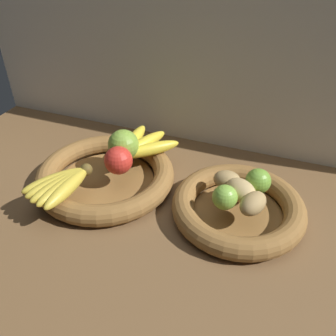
{
  "coord_description": "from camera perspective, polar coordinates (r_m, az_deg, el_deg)",
  "views": [
    {
      "loc": [
        22.14,
        -61.19,
        56.78
      ],
      "look_at": [
        -1.19,
        0.54,
        9.07
      ],
      "focal_mm": 38.17,
      "sensor_mm": 36.0,
      "label": 1
    }
  ],
  "objects": [
    {
      "name": "potato_oblong",
      "position": [
        0.82,
        9.41,
        -1.89
      ],
      "size": [
        6.44,
        4.94,
        4.27
      ],
      "primitive_type": "ellipsoid",
      "rotation": [
        0.0,
        0.0,
        0.04
      ],
      "color": "#A38451",
      "rests_on": "fruit_bowl_right"
    },
    {
      "name": "lime_far",
      "position": [
        0.82,
        14.19,
        -2.03
      ],
      "size": [
        5.72,
        5.72,
        5.72
      ],
      "primitive_type": "sphere",
      "color": "#6B9E33",
      "rests_on": "fruit_bowl_right"
    },
    {
      "name": "ground_plane",
      "position": [
        0.87,
        0.61,
        -5.98
      ],
      "size": [
        140.0,
        90.0,
        3.0
      ],
      "primitive_type": "cube",
      "color": "brown"
    },
    {
      "name": "apple_green_back",
      "position": [
        0.9,
        -7.13,
        3.67
      ],
      "size": [
        7.84,
        7.84,
        7.84
      ],
      "primitive_type": "sphere",
      "color": "#7AA338",
      "rests_on": "fruit_bowl_left"
    },
    {
      "name": "lime_near",
      "position": [
        0.76,
        9.06,
        -4.63
      ],
      "size": [
        5.44,
        5.44,
        5.44
      ],
      "primitive_type": "sphere",
      "color": "#7AAD3D",
      "rests_on": "fruit_bowl_right"
    },
    {
      "name": "apple_red_right",
      "position": [
        0.85,
        -8.07,
        1.03
      ],
      "size": [
        6.84,
        6.84,
        6.84
      ],
      "primitive_type": "sphere",
      "color": "red",
      "rests_on": "fruit_bowl_left"
    },
    {
      "name": "back_wall",
      "position": [
        0.98,
        7.1,
        18.28
      ],
      "size": [
        140.0,
        3.0,
        55.0
      ],
      "color": "silver",
      "rests_on": "ground_plane"
    },
    {
      "name": "banana_bunch_front",
      "position": [
        0.84,
        -16.69,
        -2.49
      ],
      "size": [
        11.81,
        16.82,
        3.33
      ],
      "color": "gold",
      "rests_on": "fruit_bowl_left"
    },
    {
      "name": "potato_large",
      "position": [
        0.79,
        11.53,
        -3.51
      ],
      "size": [
        9.35,
        8.72,
        4.65
      ],
      "primitive_type": "ellipsoid",
      "rotation": [
        0.0,
        0.0,
        5.69
      ],
      "color": "tan",
      "rests_on": "fruit_bowl_right"
    },
    {
      "name": "fruit_bowl_left",
      "position": [
        0.92,
        -9.95,
        -1.21
      ],
      "size": [
        34.8,
        34.8,
        5.07
      ],
      "color": "brown",
      "rests_on": "ground_plane"
    },
    {
      "name": "fruit_bowl_right",
      "position": [
        0.83,
        11.12,
        -6.22
      ],
      "size": [
        30.04,
        30.04,
        5.07
      ],
      "color": "brown",
      "rests_on": "ground_plane"
    },
    {
      "name": "banana_bunch_back",
      "position": [
        0.94,
        -4.25,
        3.71
      ],
      "size": [
        14.99,
        17.37,
        3.31
      ],
      "color": "yellow",
      "rests_on": "fruit_bowl_left"
    },
    {
      "name": "potato_small",
      "position": [
        0.77,
        13.42,
        -5.52
      ],
      "size": [
        7.0,
        8.44,
        4.48
      ],
      "primitive_type": "ellipsoid",
      "rotation": [
        0.0,
        0.0,
        1.2
      ],
      "color": "#A38451",
      "rests_on": "fruit_bowl_right"
    }
  ]
}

